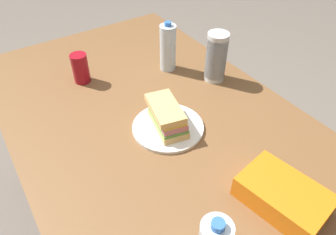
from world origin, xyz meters
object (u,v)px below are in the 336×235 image
object	(u,v)px
dining_table	(154,134)
soda_can_red	(80,68)
sandwich	(167,116)
chip_bag	(283,196)
plastic_cup_stack	(216,57)
paper_plate	(168,127)
water_bottle_spare	(168,48)

from	to	relation	value
dining_table	soda_can_red	size ratio (longest dim) A/B	12.59
sandwich	chip_bag	xyz separation A→B (m)	(-0.42, -0.09, -0.02)
dining_table	chip_bag	size ratio (longest dim) A/B	6.68
dining_table	plastic_cup_stack	size ratio (longest dim) A/B	7.57
paper_plate	chip_bag	bearing A→B (deg)	-167.74
dining_table	sandwich	size ratio (longest dim) A/B	7.73
chip_bag	plastic_cup_stack	size ratio (longest dim) A/B	1.13
chip_bag	water_bottle_spare	bearing A→B (deg)	-19.52
soda_can_red	water_bottle_spare	distance (m)	0.37
sandwich	soda_can_red	xyz separation A→B (m)	(0.43, 0.13, 0.01)
soda_can_red	water_bottle_spare	xyz separation A→B (m)	(-0.11, -0.35, 0.04)
chip_bag	water_bottle_spare	size ratio (longest dim) A/B	1.08
plastic_cup_stack	water_bottle_spare	distance (m)	0.21
paper_plate	chip_bag	distance (m)	0.43
dining_table	soda_can_red	world-z (taller)	soda_can_red
sandwich	soda_can_red	bearing A→B (deg)	17.34
dining_table	sandwich	xyz separation A→B (m)	(-0.08, -0.01, 0.14)
dining_table	water_bottle_spare	distance (m)	0.37
dining_table	sandwich	world-z (taller)	sandwich
chip_bag	plastic_cup_stack	distance (m)	0.62
dining_table	water_bottle_spare	xyz separation A→B (m)	(0.24, -0.22, 0.19)
paper_plate	chip_bag	xyz separation A→B (m)	(-0.42, -0.09, 0.03)
sandwich	soda_can_red	world-z (taller)	soda_can_red
soda_can_red	dining_table	bearing A→B (deg)	-160.22
chip_bag	plastic_cup_stack	xyz separation A→B (m)	(0.57, -0.24, 0.07)
dining_table	paper_plate	xyz separation A→B (m)	(-0.08, -0.01, 0.10)
chip_bag	water_bottle_spare	xyz separation A→B (m)	(0.74, -0.12, 0.06)
sandwich	plastic_cup_stack	world-z (taller)	plastic_cup_stack
plastic_cup_stack	sandwich	bearing A→B (deg)	113.74
paper_plate	sandwich	xyz separation A→B (m)	(0.00, 0.00, 0.05)
sandwich	chip_bag	bearing A→B (deg)	-167.73
paper_plate	plastic_cup_stack	size ratio (longest dim) A/B	1.21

